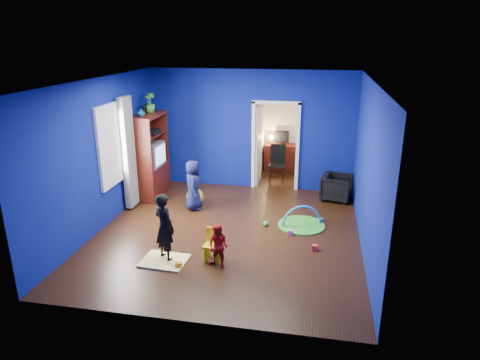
% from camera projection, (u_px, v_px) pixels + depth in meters
% --- Properties ---
extents(floor, '(5.00, 5.50, 0.01)m').
position_uv_depth(floor, '(228.00, 233.00, 8.31)').
color(floor, black).
rests_on(floor, ground).
extents(ceiling, '(5.00, 5.50, 0.01)m').
position_uv_depth(ceiling, '(226.00, 81.00, 7.37)').
color(ceiling, white).
rests_on(ceiling, wall_back).
extents(wall_back, '(5.00, 0.02, 2.90)m').
position_uv_depth(wall_back, '(251.00, 130.00, 10.40)').
color(wall_back, navy).
rests_on(wall_back, floor).
extents(wall_front, '(5.00, 0.02, 2.90)m').
position_uv_depth(wall_front, '(180.00, 223.00, 5.28)').
color(wall_front, navy).
rests_on(wall_front, floor).
extents(wall_left, '(0.02, 5.50, 2.90)m').
position_uv_depth(wall_left, '(101.00, 155.00, 8.28)').
color(wall_left, navy).
rests_on(wall_left, floor).
extents(wall_right, '(0.02, 5.50, 2.90)m').
position_uv_depth(wall_right, '(368.00, 169.00, 7.40)').
color(wall_right, navy).
rests_on(wall_right, floor).
extents(alcove, '(1.00, 1.75, 2.50)m').
position_uv_depth(alcove, '(279.00, 132.00, 11.17)').
color(alcove, silver).
rests_on(alcove, floor).
extents(armchair, '(0.78, 0.77, 0.60)m').
position_uv_depth(armchair, '(336.00, 187.00, 9.89)').
color(armchair, black).
rests_on(armchair, floor).
extents(child_black, '(0.52, 0.48, 1.19)m').
position_uv_depth(child_black, '(164.00, 227.00, 7.16)').
color(child_black, black).
rests_on(child_black, floor).
extents(child_navy, '(0.48, 0.61, 1.11)m').
position_uv_depth(child_navy, '(193.00, 185.00, 9.28)').
color(child_navy, '#0F1637').
rests_on(child_navy, floor).
extents(toddler_red, '(0.44, 0.38, 0.75)m').
position_uv_depth(toddler_red, '(218.00, 246.00, 6.98)').
color(toddler_red, red).
rests_on(toddler_red, floor).
extents(vase, '(0.19, 0.19, 0.18)m').
position_uv_depth(vase, '(141.00, 112.00, 9.31)').
color(vase, '#0B585F').
rests_on(vase, tv_armoire).
extents(potted_plant, '(0.27, 0.27, 0.45)m').
position_uv_depth(potted_plant, '(150.00, 103.00, 9.75)').
color(potted_plant, '#3A8C32').
rests_on(potted_plant, tv_armoire).
extents(tv_armoire, '(0.58, 1.14, 1.96)m').
position_uv_depth(tv_armoire, '(149.00, 156.00, 9.94)').
color(tv_armoire, '#401B0A').
rests_on(tv_armoire, floor).
extents(crt_tv, '(0.46, 0.70, 0.54)m').
position_uv_depth(crt_tv, '(151.00, 154.00, 9.92)').
color(crt_tv, silver).
rests_on(crt_tv, tv_armoire).
extents(yellow_blanket, '(0.79, 0.65, 0.03)m').
position_uv_depth(yellow_blanket, '(164.00, 261.00, 7.26)').
color(yellow_blanket, '#F2E07A').
rests_on(yellow_blanket, floor).
extents(hopper_ball, '(0.38, 0.38, 0.38)m').
position_uv_depth(hopper_ball, '(195.00, 197.00, 9.64)').
color(hopper_ball, yellow).
rests_on(hopper_ball, floor).
extents(kid_chair, '(0.31, 0.31, 0.50)m').
position_uv_depth(kid_chair, '(213.00, 247.00, 7.23)').
color(kid_chair, yellow).
rests_on(kid_chair, floor).
extents(play_mat, '(0.94, 0.94, 0.03)m').
position_uv_depth(play_mat, '(301.00, 225.00, 8.62)').
color(play_mat, green).
rests_on(play_mat, floor).
extents(toy_arch, '(0.80, 0.36, 0.84)m').
position_uv_depth(toy_arch, '(301.00, 225.00, 8.62)').
color(toy_arch, '#3F8CD8').
rests_on(toy_arch, floor).
extents(window_left, '(0.03, 0.95, 1.55)m').
position_uv_depth(window_left, '(110.00, 145.00, 8.57)').
color(window_left, white).
rests_on(window_left, wall_left).
extents(curtain, '(0.14, 0.42, 2.40)m').
position_uv_depth(curtain, '(128.00, 153.00, 9.16)').
color(curtain, slate).
rests_on(curtain, floor).
extents(doorway, '(1.16, 0.10, 2.10)m').
position_uv_depth(doorway, '(275.00, 147.00, 10.42)').
color(doorway, white).
rests_on(doorway, floor).
extents(study_desk, '(0.88, 0.44, 0.75)m').
position_uv_depth(study_desk, '(281.00, 157.00, 12.05)').
color(study_desk, '#3D140A').
rests_on(study_desk, floor).
extents(desk_monitor, '(0.40, 0.05, 0.32)m').
position_uv_depth(desk_monitor, '(282.00, 136.00, 11.97)').
color(desk_monitor, black).
rests_on(desk_monitor, study_desk).
extents(desk_lamp, '(0.14, 0.14, 0.14)m').
position_uv_depth(desk_lamp, '(271.00, 137.00, 11.97)').
color(desk_lamp, '#FFD88C').
rests_on(desk_lamp, study_desk).
extents(folding_chair, '(0.40, 0.40, 0.92)m').
position_uv_depth(folding_chair, '(277.00, 164.00, 11.13)').
color(folding_chair, black).
rests_on(folding_chair, floor).
extents(book_shelf, '(0.88, 0.24, 0.04)m').
position_uv_depth(book_shelf, '(283.00, 98.00, 11.62)').
color(book_shelf, white).
rests_on(book_shelf, study_desk).
extents(toy_0, '(0.10, 0.08, 0.10)m').
position_uv_depth(toy_0, '(315.00, 248.00, 7.62)').
color(toy_0, '#FB292F').
rests_on(toy_0, floor).
extents(toy_1, '(0.11, 0.11, 0.11)m').
position_uv_depth(toy_1, '(321.00, 220.00, 8.76)').
color(toy_1, '#239FCB').
rests_on(toy_1, floor).
extents(toy_2, '(0.10, 0.08, 0.10)m').
position_uv_depth(toy_2, '(179.00, 265.00, 7.05)').
color(toy_2, orange).
rests_on(toy_2, floor).
extents(toy_3, '(0.11, 0.11, 0.11)m').
position_uv_depth(toy_3, '(266.00, 223.00, 8.59)').
color(toy_3, green).
rests_on(toy_3, floor).
extents(toy_4, '(0.10, 0.08, 0.10)m').
position_uv_depth(toy_4, '(290.00, 233.00, 8.21)').
color(toy_4, '#D34FC2').
rests_on(toy_4, floor).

